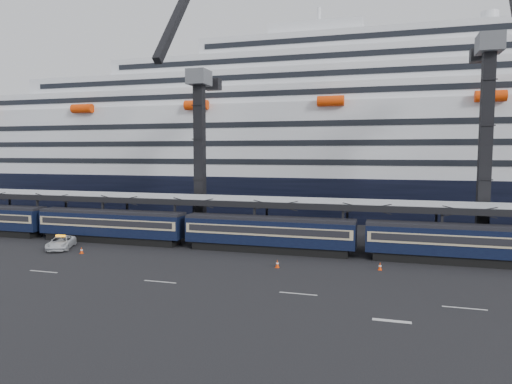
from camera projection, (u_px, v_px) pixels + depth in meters
ground at (330, 282)px, 38.99m from camera, size 260.00×260.00×0.00m
lane_markings at (439, 311)px, 31.73m from camera, size 111.00×4.27×0.02m
train at (299, 234)px, 49.65m from camera, size 133.05×3.00×4.05m
canopy at (345, 203)px, 51.93m from camera, size 130.00×6.25×5.53m
cruise_ship at (356, 145)px, 82.23m from camera, size 214.09×28.84×34.00m
crane_dark_near at (198, 146)px, 61.25m from camera, size 4.50×17.75×35.08m
crane_dark_mid at (487, 131)px, 50.52m from camera, size 4.50×18.24×39.64m
pickup_truck at (61, 243)px, 52.24m from camera, size 4.34×5.74×1.45m
traffic_cone_b at (82, 250)px, 49.85m from camera, size 0.37×0.37×0.73m
traffic_cone_c at (277, 264)px, 43.77m from camera, size 0.39×0.39×0.79m
traffic_cone_d at (380, 266)px, 42.88m from camera, size 0.37×0.37×0.74m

